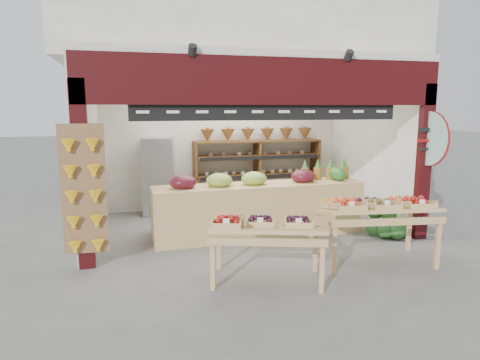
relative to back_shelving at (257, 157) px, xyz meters
name	(u,v)px	position (x,y,z in m)	size (l,w,h in m)	color
ground	(251,233)	(-0.71, -1.96, -1.16)	(60.00, 60.00, 0.00)	#62635E
shop_structure	(230,25)	(-0.71, -0.35, 2.77)	(6.36, 5.12, 5.40)	white
banana_board	(84,193)	(-3.44, -3.14, -0.04)	(0.60, 0.15, 1.80)	brown
gift_sign	(429,139)	(2.04, -3.11, 0.59)	(0.04, 0.93, 0.92)	#A8D4C0
back_shelving	(257,157)	(0.00, 0.00, 0.00)	(2.90, 0.48, 1.80)	brown
refrigerator	(159,176)	(-2.22, -0.08, -0.34)	(0.64, 0.64, 1.64)	silver
cardboard_stack	(179,220)	(-1.99, -1.65, -0.91)	(1.07, 0.77, 0.66)	silver
mid_counter	(259,208)	(-0.63, -2.15, -0.64)	(3.76, 0.84, 1.16)	tan
display_table_left	(259,227)	(-1.20, -4.02, -0.44)	(1.65, 1.23, 0.95)	tan
display_table_right	(376,208)	(0.65, -3.82, -0.34)	(1.74, 1.12, 1.04)	tan
watermelon_pile	(387,224)	(1.59, -2.73, -0.95)	(0.77, 0.74, 0.56)	#174619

